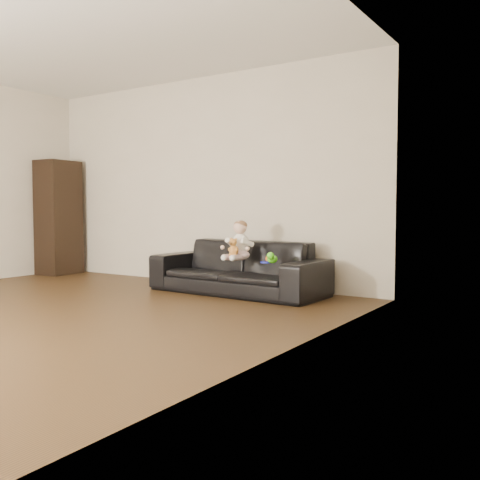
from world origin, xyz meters
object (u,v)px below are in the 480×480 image
Objects in this scene: teddy_bear at (233,247)px; toy_blue_disc at (266,262)px; baby at (239,243)px; sofa at (238,267)px; toy_green at (272,259)px; toy_rattle at (268,259)px; cabinet at (59,218)px.

toy_blue_disc is at bearing 0.93° from teddy_bear.
sofa is at bearing 136.52° from baby.
toy_green is 0.11m from toy_rattle.
toy_blue_disc is (0.48, -0.21, 0.10)m from sofa.
teddy_bear is (0.10, -0.24, 0.24)m from sofa.
baby reaches higher than toy_rattle.
cabinet is (-3.17, 0.10, 0.52)m from sofa.
sofa is at bearing 156.60° from toy_blue_disc.
teddy_bear is 0.40m from toy_blue_disc.
cabinet is at bearing -177.20° from baby.
sofa reaches higher than toy_blue_disc.
sofa is 16.12× the size of toy_green.
teddy_bear is at bearing -79.21° from baby.
toy_rattle is at bearing -8.95° from cabinet.
sofa is 10.30× the size of teddy_bear.
teddy_bear is 1.57× the size of toy_green.
baby is 2.23× the size of teddy_bear.
teddy_bear is at bearing -175.06° from toy_blue_disc.
sofa is 0.32m from baby.
toy_rattle is 0.08m from toy_blue_disc.
toy_green reaches higher than toy_rattle.
cabinet is at bearing 176.39° from toy_rattle.
baby is at bearing -8.99° from cabinet.
baby reaches higher than sofa.
teddy_bear is 1.80× the size of toy_blue_disc.
sofa is 4.62× the size of baby.
baby is 0.49m from toy_green.
toy_blue_disc is (0.38, 0.03, -0.14)m from teddy_bear.
toy_rattle is at bearing -13.04° from sofa.
toy_blue_disc is at bearing -82.14° from toy_rattle.
cabinet reaches higher than toy_rattle.
cabinet reaches higher than baby.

